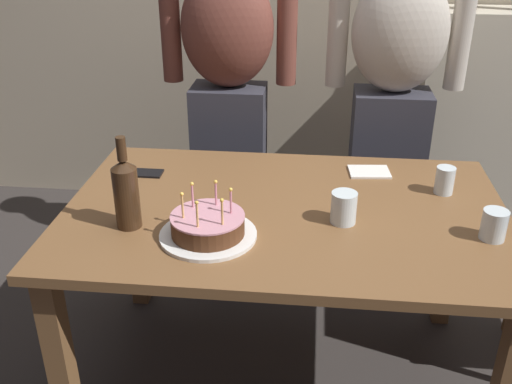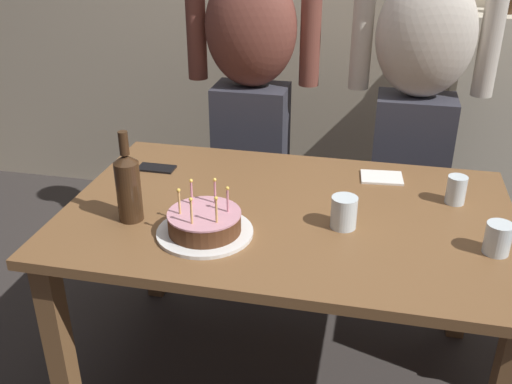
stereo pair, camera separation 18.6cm
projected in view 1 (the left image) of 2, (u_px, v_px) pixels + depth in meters
ground_plane at (281, 373)px, 2.31m from camera, size 10.00×10.00×0.00m
dining_table at (285, 233)px, 2.02m from camera, size 1.50×0.96×0.74m
birthday_cake at (208, 227)px, 1.79m from camera, size 0.30×0.30×0.16m
water_glass_near at (494, 225)px, 1.78m from camera, size 0.08×0.08×0.10m
water_glass_far at (344, 208)px, 1.87m from camera, size 0.08×0.08×0.11m
water_glass_side at (445, 180)px, 2.06m from camera, size 0.07×0.07×0.10m
wine_bottle at (126, 192)px, 1.82m from camera, size 0.08×0.08×0.31m
cell_phone at (144, 173)px, 2.23m from camera, size 0.14×0.07×0.01m
napkin_stack at (369, 172)px, 2.24m from camera, size 0.16×0.13×0.01m
person_man_bearded at (229, 96)px, 2.67m from camera, size 0.61×0.27×1.66m
person_woman_cardigan at (392, 101)px, 2.60m from camera, size 0.61×0.27×1.66m
shelf_cabinet at (498, 124)px, 3.12m from camera, size 0.87×0.30×1.48m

